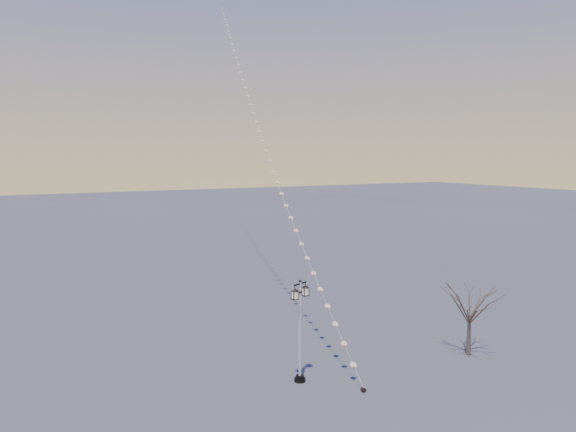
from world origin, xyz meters
TOP-DOWN VIEW (x-y plane):
  - ground at (0.00, 0.00)m, footprint 300.00×300.00m
  - street_lamp at (-2.64, 0.77)m, footprint 1.25×0.82m
  - bare_tree at (7.65, -0.66)m, footprint 2.57×2.57m
  - kite_train at (4.86, 20.93)m, footprint 11.40×45.94m

SIDE VIEW (x-z plane):
  - ground at x=0.00m, z-range 0.00..0.00m
  - street_lamp at x=-2.64m, z-range 0.28..5.52m
  - bare_tree at x=7.65m, z-range 0.83..5.08m
  - kite_train at x=4.86m, z-range -0.09..30.10m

